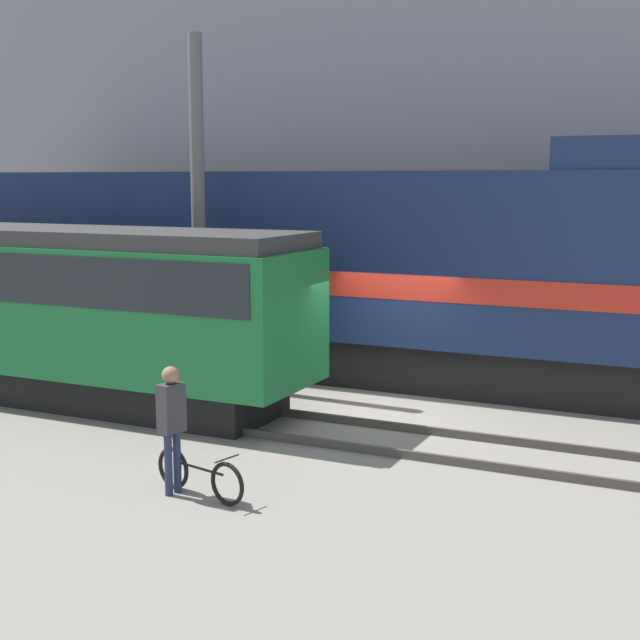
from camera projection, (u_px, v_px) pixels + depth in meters
name	position (u px, v px, depth m)	size (l,w,h in m)	color
ground_plane	(372.00, 411.00, 16.78)	(120.00, 120.00, 0.00)	gray
track_near	(334.00, 431.00, 15.22)	(60.00, 1.51, 0.14)	#47423D
track_far	(421.00, 378.00, 19.26)	(60.00, 1.51, 0.14)	#47423D
building_backdrop	(503.00, 149.00, 24.40)	(43.14, 6.00, 10.30)	gray
freight_locomotive	(301.00, 267.00, 20.13)	(17.80, 3.04, 5.09)	black
streetcar	(39.00, 301.00, 17.66)	(11.56, 2.54, 3.40)	black
bicycle	(200.00, 475.00, 12.22)	(1.64, 0.56, 0.66)	black
person	(172.00, 416.00, 12.22)	(0.30, 0.40, 1.81)	#232D4C
utility_pole_center	(198.00, 214.00, 18.44)	(0.29, 0.29, 7.24)	#595959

